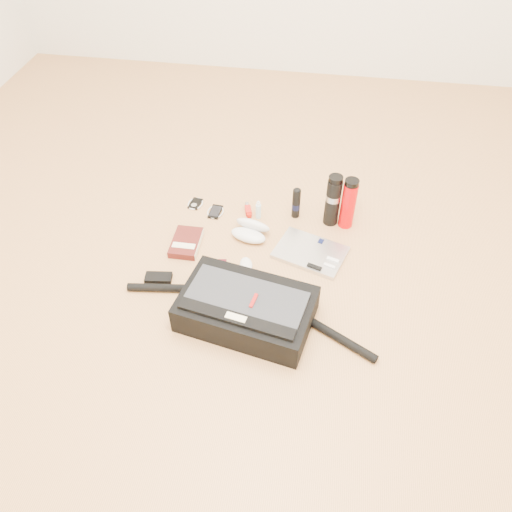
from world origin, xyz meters
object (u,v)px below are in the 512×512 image
object	(u,v)px
messenger_bag	(246,309)
laptop	(311,253)
book	(186,243)
thermos_red	(348,204)
thermos_black	(333,200)

from	to	relation	value
messenger_bag	laptop	world-z (taller)	messenger_bag
book	thermos_red	size ratio (longest dim) A/B	0.73
messenger_bag	laptop	size ratio (longest dim) A/B	2.93
messenger_bag	thermos_black	size ratio (longest dim) A/B	3.89
laptop	thermos_black	xyz separation A→B (m)	(0.08, 0.24, 0.12)
thermos_black	messenger_bag	bearing A→B (deg)	-115.16
messenger_bag	thermos_red	world-z (taller)	thermos_red
book	thermos_red	bearing A→B (deg)	19.37
messenger_bag	thermos_black	xyz separation A→B (m)	(0.30, 0.64, 0.07)
messenger_bag	book	bearing A→B (deg)	143.32
thermos_black	thermos_red	world-z (taller)	thermos_black
book	thermos_black	distance (m)	0.71
messenger_bag	laptop	bearing A→B (deg)	71.78
messenger_bag	thermos_black	world-z (taller)	thermos_black
laptop	book	distance (m)	0.57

